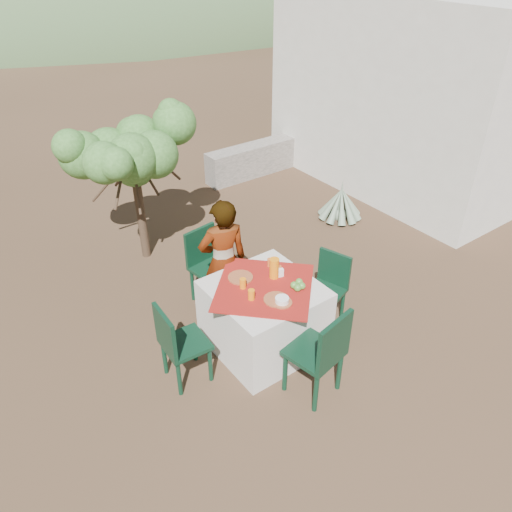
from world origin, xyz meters
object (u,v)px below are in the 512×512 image
at_px(person, 223,262).
at_px(shrub_tree, 135,157).
at_px(chair_near, 322,352).
at_px(juice_pitcher, 274,268).
at_px(chair_far, 207,262).
at_px(agave, 341,204).
at_px(guesthouse, 426,88).
at_px(table, 264,316).
at_px(chair_left, 178,342).
at_px(chair_right, 329,285).

height_order(person, shrub_tree, shrub_tree).
height_order(chair_near, juice_pitcher, juice_pitcher).
xyz_separation_m(chair_near, juice_pitcher, (0.17, 0.92, 0.33)).
bearing_deg(chair_far, agave, 2.14).
bearing_deg(juice_pitcher, guesthouse, 22.53).
height_order(table, agave, table).
relative_size(chair_left, shrub_tree, 0.50).
bearing_deg(chair_left, person, -54.30).
height_order(agave, guesthouse, guesthouse).
distance_m(chair_far, person, 0.46).
bearing_deg(juice_pitcher, chair_right, -12.37).
relative_size(table, chair_left, 1.47).
height_order(table, chair_right, chair_right).
distance_m(table, juice_pitcher, 0.53).
bearing_deg(chair_far, shrub_tree, 88.20).
bearing_deg(chair_left, agave, -64.61).
relative_size(chair_near, guesthouse, 0.23).
bearing_deg(shrub_tree, chair_right, -67.23).
relative_size(person, shrub_tree, 0.84).
xyz_separation_m(chair_near, shrub_tree, (-0.20, 3.22, 0.84)).
xyz_separation_m(chair_left, shrub_tree, (0.76, 2.30, 0.89)).
height_order(agave, juice_pitcher, juice_pitcher).
distance_m(table, shrub_tree, 2.59).
distance_m(chair_far, agave, 2.70).
bearing_deg(chair_left, chair_far, -40.38).
height_order(chair_near, chair_right, chair_near).
xyz_separation_m(chair_far, shrub_tree, (-0.15, 1.33, 0.88)).
bearing_deg(chair_left, juice_pitcher, -86.98).
bearing_deg(table, juice_pitcher, 22.59).
relative_size(person, juice_pitcher, 6.74).
bearing_deg(chair_near, table, -99.88).
height_order(chair_left, guesthouse, guesthouse).
height_order(chair_left, shrub_tree, shrub_tree).
relative_size(person, guesthouse, 0.35).
bearing_deg(chair_near, guesthouse, -160.07).
distance_m(chair_left, shrub_tree, 2.58).
bearing_deg(chair_near, chair_right, -147.15).
height_order(table, person, person).
distance_m(chair_near, shrub_tree, 3.34).
bearing_deg(agave, table, -149.50).
xyz_separation_m(table, shrub_tree, (-0.19, 2.38, 1.00)).
bearing_deg(chair_right, guesthouse, 99.41).
distance_m(chair_far, juice_pitcher, 1.06).
xyz_separation_m(table, juice_pitcher, (0.18, 0.07, 0.49)).
distance_m(shrub_tree, juice_pitcher, 2.39).
distance_m(table, agave, 3.02).
height_order(shrub_tree, agave, shrub_tree).
bearing_deg(chair_right, agave, 114.22).
height_order(chair_far, chair_right, chair_far).
distance_m(table, chair_far, 1.05).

